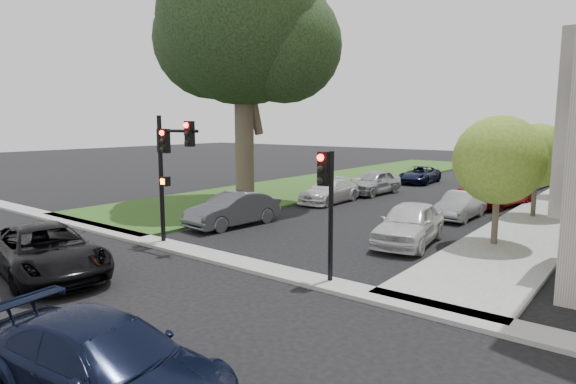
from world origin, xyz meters
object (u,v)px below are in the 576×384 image
Objects in this scene: car_parked_0 at (409,223)px; car_parked_6 at (330,191)px; car_parked_7 at (373,182)px; car_parked_8 at (420,175)px; small_tree_a at (499,160)px; small_tree_b at (537,156)px; car_parked_1 at (460,205)px; eucalyptus at (242,20)px; car_cross_near at (46,251)px; car_parked_4 at (533,178)px; car_cross_far at (105,364)px; traffic_signal_main at (168,157)px; car_parked_2 at (493,192)px; traffic_signal_secondary at (327,192)px; car_parked_5 at (233,209)px; small_tree_c at (564,150)px.

car_parked_0 reaches higher than car_parked_6.
car_parked_8 is (0.06, 7.27, -0.14)m from car_parked_7.
small_tree_a is 3.91m from car_parked_0.
car_parked_0 is at bearing -107.91° from small_tree_b.
car_parked_0 is at bearing -88.41° from car_parked_1.
eucalyptus is 3.25× the size of small_tree_b.
small_tree_b reaches higher than car_cross_near.
car_parked_8 is at bearing 103.50° from car_parked_0.
small_tree_b reaches higher than car_parked_4.
eucalyptus is 3.00× the size of car_cross_far.
car_parked_1 is 0.86× the size of car_parked_4.
car_parked_8 is (-0.11, 23.57, -2.68)m from traffic_signal_main.
eucalyptus reaches higher than car_parked_6.
car_parked_7 is at bearing 61.65° from eucalyptus.
car_cross_far is at bearing -68.30° from car_parked_7.
small_tree_a is at bearing 22.04° from car_parked_0.
small_tree_b is at bearing 39.15° from car_parked_1.
car_parked_2 is at bearing 5.08° from car_parked_7.
small_tree_a is 0.88× the size of car_cross_near.
small_tree_b is 0.99× the size of car_parked_6.
car_cross_near reaches higher than car_cross_far.
traffic_signal_secondary is at bearing -76.91° from car_parked_8.
car_parked_0 reaches higher than car_parked_1.
car_parked_6 reaches higher than car_parked_4.
eucalyptus is 3.27× the size of car_parked_4.
car_parked_4 is at bearing 89.66° from traffic_signal_secondary.
small_tree_a reaches higher than traffic_signal_main.
small_tree_a reaches higher than small_tree_b.
car_parked_1 is 14.69m from car_parked_4.
car_cross_far reaches higher than car_parked_4.
car_parked_1 is 0.85× the size of car_parked_6.
small_tree_a is 9.92m from car_parked_2.
car_parked_1 is at bearing 15.37° from eucalyptus.
traffic_signal_secondary reaches higher than car_cross_far.
small_tree_a is 1.07× the size of small_tree_b.
car_parked_6 is at bearing 95.50° from car_parked_5.
eucalyptus is 2.68× the size of car_cross_near.
car_parked_5 is (-7.41, -7.82, 0.11)m from car_parked_1.
car_cross_far reaches higher than car_parked_1.
car_parked_7 reaches higher than car_parked_8.
car_parked_4 is (-2.48, 12.52, -2.36)m from small_tree_b.
car_parked_1 is (-2.74, 4.51, -2.57)m from small_tree_a.
car_parked_5 is 0.99× the size of car_parked_8.
traffic_signal_secondary is at bearing -0.32° from traffic_signal_main.
small_tree_a reaches higher than small_tree_c.
small_tree_c is 0.97× the size of car_parked_5.
car_cross_near is at bearing -129.19° from small_tree_a.
car_parked_2 is (-2.55, 2.59, -2.25)m from small_tree_b.
small_tree_c is at bearing 32.19° from car_parked_7.
small_tree_c is 0.91× the size of traffic_signal_main.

